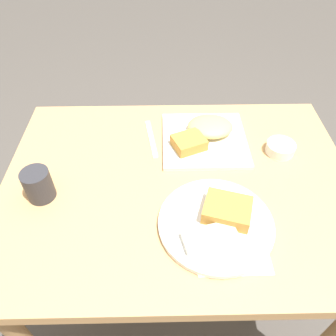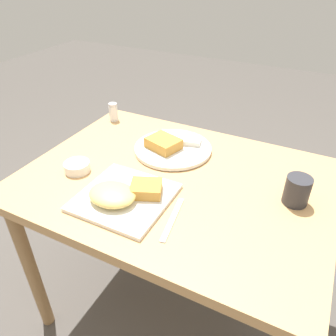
{
  "view_description": "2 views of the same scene",
  "coord_description": "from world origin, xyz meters",
  "px_view_note": "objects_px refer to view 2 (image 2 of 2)",
  "views": [
    {
      "loc": [
        0.04,
        0.66,
        1.44
      ],
      "look_at": [
        0.03,
        0.0,
        0.79
      ],
      "focal_mm": 35.0,
      "sensor_mm": 36.0,
      "label": 1
    },
    {
      "loc": [
        0.4,
        -0.84,
        1.39
      ],
      "look_at": [
        -0.04,
        0.01,
        0.75
      ],
      "focal_mm": 35.0,
      "sensor_mm": 36.0,
      "label": 2
    }
  ],
  "objects_px": {
    "plate_square_near": "(123,195)",
    "sauce_ramekin": "(77,167)",
    "plate_oval_far": "(172,146)",
    "salt_shaker": "(113,113)",
    "butter_knife": "(173,219)",
    "coffee_mug": "(297,190)"
  },
  "relations": [
    {
      "from": "salt_shaker",
      "to": "butter_knife",
      "type": "relative_size",
      "value": 0.43
    },
    {
      "from": "coffee_mug",
      "to": "plate_square_near",
      "type": "bearing_deg",
      "value": -154.02
    },
    {
      "from": "coffee_mug",
      "to": "butter_knife",
      "type": "bearing_deg",
      "value": -141.37
    },
    {
      "from": "butter_knife",
      "to": "coffee_mug",
      "type": "xyz_separation_m",
      "value": [
        0.3,
        0.24,
        0.04
      ]
    },
    {
      "from": "plate_oval_far",
      "to": "sauce_ramekin",
      "type": "bearing_deg",
      "value": -130.1
    },
    {
      "from": "plate_square_near",
      "to": "plate_oval_far",
      "type": "height_order",
      "value": "plate_square_near"
    },
    {
      "from": "plate_square_near",
      "to": "sauce_ramekin",
      "type": "distance_m",
      "value": 0.25
    },
    {
      "from": "plate_oval_far",
      "to": "salt_shaker",
      "type": "relative_size",
      "value": 3.63
    },
    {
      "from": "plate_square_near",
      "to": "plate_oval_far",
      "type": "distance_m",
      "value": 0.35
    },
    {
      "from": "plate_square_near",
      "to": "plate_oval_far",
      "type": "relative_size",
      "value": 0.92
    },
    {
      "from": "plate_square_near",
      "to": "coffee_mug",
      "type": "height_order",
      "value": "coffee_mug"
    },
    {
      "from": "butter_knife",
      "to": "salt_shaker",
      "type": "bearing_deg",
      "value": 39.13
    },
    {
      "from": "salt_shaker",
      "to": "butter_knife",
      "type": "xyz_separation_m",
      "value": [
        0.54,
        -0.48,
        -0.03
      ]
    },
    {
      "from": "plate_square_near",
      "to": "sauce_ramekin",
      "type": "relative_size",
      "value": 3.05
    },
    {
      "from": "plate_oval_far",
      "to": "salt_shaker",
      "type": "bearing_deg",
      "value": 160.9
    },
    {
      "from": "sauce_ramekin",
      "to": "butter_knife",
      "type": "xyz_separation_m",
      "value": [
        0.42,
        -0.07,
        -0.02
      ]
    },
    {
      "from": "plate_square_near",
      "to": "sauce_ramekin",
      "type": "height_order",
      "value": "plate_square_near"
    },
    {
      "from": "plate_oval_far",
      "to": "coffee_mug",
      "type": "relative_size",
      "value": 3.24
    },
    {
      "from": "plate_square_near",
      "to": "butter_knife",
      "type": "distance_m",
      "value": 0.18
    },
    {
      "from": "butter_knife",
      "to": "coffee_mug",
      "type": "height_order",
      "value": "coffee_mug"
    },
    {
      "from": "plate_oval_far",
      "to": "butter_knife",
      "type": "bearing_deg",
      "value": -63.13
    },
    {
      "from": "plate_square_near",
      "to": "salt_shaker",
      "type": "distance_m",
      "value": 0.59
    }
  ]
}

